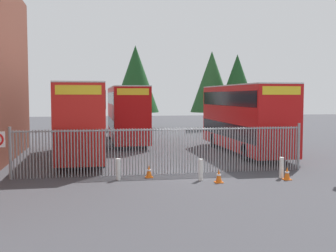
{
  "coord_description": "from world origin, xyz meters",
  "views": [
    {
      "loc": [
        -4.27,
        -19.35,
        3.71
      ],
      "look_at": [
        0.0,
        4.0,
        2.0
      ],
      "focal_mm": 44.54,
      "sensor_mm": 36.0,
      "label": 1
    }
  ],
  "objects_px": {
    "bollard_center_front": "(201,170)",
    "traffic_cone_mid_forecourt": "(149,171)",
    "double_decker_bus_behind_fence_left": "(82,118)",
    "bollard_near_right": "(282,168)",
    "double_decker_bus_near_gate": "(244,116)",
    "bollard_near_left": "(118,169)",
    "traffic_cone_by_gate": "(287,173)",
    "double_decker_bus_behind_fence_right": "(127,112)",
    "traffic_cone_near_kerb": "(219,176)"
  },
  "relations": [
    {
      "from": "double_decker_bus_behind_fence_right",
      "to": "bollard_near_right",
      "type": "distance_m",
      "value": 16.7
    },
    {
      "from": "double_decker_bus_behind_fence_left",
      "to": "bollard_near_right",
      "type": "xyz_separation_m",
      "value": [
        9.03,
        -7.87,
        -1.95
      ]
    },
    {
      "from": "bollard_center_front",
      "to": "double_decker_bus_behind_fence_right",
      "type": "bearing_deg",
      "value": 97.36
    },
    {
      "from": "bollard_near_left",
      "to": "traffic_cone_near_kerb",
      "type": "bearing_deg",
      "value": -18.34
    },
    {
      "from": "double_decker_bus_behind_fence_right",
      "to": "bollard_near_right",
      "type": "bearing_deg",
      "value": -69.8
    },
    {
      "from": "double_decker_bus_behind_fence_right",
      "to": "traffic_cone_mid_forecourt",
      "type": "distance_m",
      "value": 14.54
    },
    {
      "from": "double_decker_bus_behind_fence_left",
      "to": "traffic_cone_near_kerb",
      "type": "distance_m",
      "value": 10.45
    },
    {
      "from": "bollard_near_right",
      "to": "traffic_cone_mid_forecourt",
      "type": "bearing_deg",
      "value": 168.65
    },
    {
      "from": "bollard_center_front",
      "to": "bollard_near_right",
      "type": "bearing_deg",
      "value": -2.33
    },
    {
      "from": "bollard_near_left",
      "to": "double_decker_bus_behind_fence_left",
      "type": "bearing_deg",
      "value": 103.91
    },
    {
      "from": "traffic_cone_near_kerb",
      "to": "traffic_cone_by_gate",
      "type": "bearing_deg",
      "value": 0.94
    },
    {
      "from": "bollard_near_left",
      "to": "traffic_cone_mid_forecourt",
      "type": "height_order",
      "value": "bollard_near_left"
    },
    {
      "from": "traffic_cone_by_gate",
      "to": "bollard_near_left",
      "type": "bearing_deg",
      "value": 169.68
    },
    {
      "from": "double_decker_bus_near_gate",
      "to": "bollard_near_left",
      "type": "relative_size",
      "value": 11.38
    },
    {
      "from": "double_decker_bus_behind_fence_left",
      "to": "traffic_cone_mid_forecourt",
      "type": "relative_size",
      "value": 18.32
    },
    {
      "from": "double_decker_bus_near_gate",
      "to": "traffic_cone_by_gate",
      "type": "xyz_separation_m",
      "value": [
        -1.23,
        -8.65,
        -2.13
      ]
    },
    {
      "from": "traffic_cone_mid_forecourt",
      "to": "traffic_cone_by_gate",
      "type": "bearing_deg",
      "value": -15.05
    },
    {
      "from": "traffic_cone_mid_forecourt",
      "to": "bollard_center_front",
      "type": "bearing_deg",
      "value": -25.51
    },
    {
      "from": "traffic_cone_by_gate",
      "to": "traffic_cone_mid_forecourt",
      "type": "distance_m",
      "value": 6.17
    },
    {
      "from": "double_decker_bus_near_gate",
      "to": "double_decker_bus_behind_fence_right",
      "type": "xyz_separation_m",
      "value": [
        -7.02,
        7.33,
        0.0
      ]
    },
    {
      "from": "double_decker_bus_near_gate",
      "to": "bollard_near_left",
      "type": "xyz_separation_m",
      "value": [
        -8.6,
        -7.31,
        -1.95
      ]
    },
    {
      "from": "double_decker_bus_near_gate",
      "to": "traffic_cone_mid_forecourt",
      "type": "bearing_deg",
      "value": -135.56
    },
    {
      "from": "bollard_center_front",
      "to": "double_decker_bus_near_gate",
      "type": "bearing_deg",
      "value": 58.1
    },
    {
      "from": "double_decker_bus_behind_fence_right",
      "to": "traffic_cone_near_kerb",
      "type": "height_order",
      "value": "double_decker_bus_behind_fence_right"
    },
    {
      "from": "double_decker_bus_behind_fence_left",
      "to": "double_decker_bus_behind_fence_right",
      "type": "bearing_deg",
      "value": 66.77
    },
    {
      "from": "double_decker_bus_behind_fence_left",
      "to": "bollard_near_right",
      "type": "bearing_deg",
      "value": -41.09
    },
    {
      "from": "bollard_near_right",
      "to": "traffic_cone_by_gate",
      "type": "xyz_separation_m",
      "value": [
        0.07,
        -0.42,
        -0.19
      ]
    },
    {
      "from": "double_decker_bus_near_gate",
      "to": "bollard_near_left",
      "type": "bearing_deg",
      "value": -139.63
    },
    {
      "from": "double_decker_bus_behind_fence_left",
      "to": "traffic_cone_by_gate",
      "type": "height_order",
      "value": "double_decker_bus_behind_fence_left"
    },
    {
      "from": "bollard_near_left",
      "to": "traffic_cone_by_gate",
      "type": "relative_size",
      "value": 1.61
    },
    {
      "from": "double_decker_bus_near_gate",
      "to": "traffic_cone_by_gate",
      "type": "distance_m",
      "value": 8.99
    },
    {
      "from": "double_decker_bus_near_gate",
      "to": "traffic_cone_mid_forecourt",
      "type": "xyz_separation_m",
      "value": [
        -7.19,
        -7.05,
        -2.13
      ]
    },
    {
      "from": "double_decker_bus_behind_fence_left",
      "to": "bollard_center_front",
      "type": "xyz_separation_m",
      "value": [
        5.29,
        -7.72,
        -1.95
      ]
    },
    {
      "from": "double_decker_bus_behind_fence_left",
      "to": "traffic_cone_by_gate",
      "type": "distance_m",
      "value": 12.49
    },
    {
      "from": "bollard_near_right",
      "to": "traffic_cone_mid_forecourt",
      "type": "relative_size",
      "value": 1.61
    },
    {
      "from": "double_decker_bus_behind_fence_right",
      "to": "bollard_near_right",
      "type": "relative_size",
      "value": 11.38
    },
    {
      "from": "double_decker_bus_behind_fence_left",
      "to": "bollard_center_front",
      "type": "distance_m",
      "value": 9.56
    },
    {
      "from": "bollard_center_front",
      "to": "traffic_cone_by_gate",
      "type": "distance_m",
      "value": 3.85
    },
    {
      "from": "bollard_center_front",
      "to": "bollard_near_right",
      "type": "distance_m",
      "value": 3.74
    },
    {
      "from": "double_decker_bus_near_gate",
      "to": "double_decker_bus_behind_fence_right",
      "type": "height_order",
      "value": "same"
    },
    {
      "from": "double_decker_bus_near_gate",
      "to": "double_decker_bus_behind_fence_right",
      "type": "distance_m",
      "value": 10.15
    },
    {
      "from": "traffic_cone_by_gate",
      "to": "traffic_cone_near_kerb",
      "type": "relative_size",
      "value": 1.0
    },
    {
      "from": "bollard_near_right",
      "to": "bollard_center_front",
      "type": "bearing_deg",
      "value": 177.67
    },
    {
      "from": "double_decker_bus_near_gate",
      "to": "traffic_cone_near_kerb",
      "type": "bearing_deg",
      "value": -116.78
    },
    {
      "from": "bollard_center_front",
      "to": "traffic_cone_mid_forecourt",
      "type": "bearing_deg",
      "value": 154.49
    },
    {
      "from": "double_decker_bus_behind_fence_right",
      "to": "traffic_cone_by_gate",
      "type": "relative_size",
      "value": 18.32
    },
    {
      "from": "traffic_cone_by_gate",
      "to": "traffic_cone_mid_forecourt",
      "type": "bearing_deg",
      "value": 164.95
    },
    {
      "from": "traffic_cone_by_gate",
      "to": "bollard_center_front",
      "type": "bearing_deg",
      "value": 171.45
    },
    {
      "from": "bollard_center_front",
      "to": "double_decker_bus_behind_fence_left",
      "type": "bearing_deg",
      "value": 124.42
    },
    {
      "from": "double_decker_bus_behind_fence_right",
      "to": "traffic_cone_near_kerb",
      "type": "xyz_separation_m",
      "value": [
        2.62,
        -16.03,
        -2.13
      ]
    }
  ]
}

